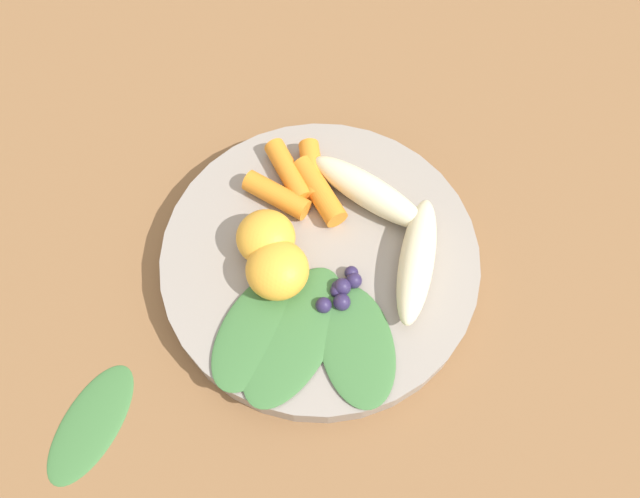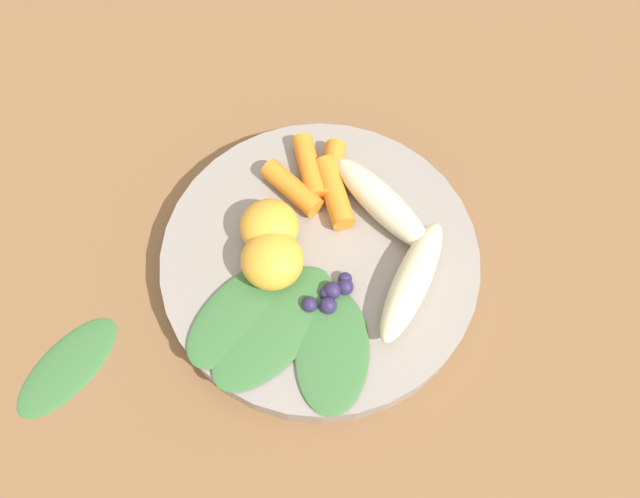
% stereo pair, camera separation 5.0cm
% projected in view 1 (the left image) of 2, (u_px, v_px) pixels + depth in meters
% --- Properties ---
extents(ground_plane, '(2.40, 2.40, 0.00)m').
position_uv_depth(ground_plane, '(320.00, 267.00, 0.54)').
color(ground_plane, brown).
extents(bowl, '(0.26, 0.26, 0.03)m').
position_uv_depth(bowl, '(320.00, 261.00, 0.52)').
color(bowl, gray).
rests_on(bowl, ground_plane).
extents(banana_peeled_left, '(0.08, 0.11, 0.03)m').
position_uv_depth(banana_peeled_left, '(369.00, 192.00, 0.52)').
color(banana_peeled_left, beige).
rests_on(banana_peeled_left, bowl).
extents(banana_peeled_right, '(0.11, 0.03, 0.03)m').
position_uv_depth(banana_peeled_right, '(416.00, 264.00, 0.49)').
color(banana_peeled_right, beige).
rests_on(banana_peeled_right, bowl).
extents(orange_segment_near, '(0.05, 0.05, 0.04)m').
position_uv_depth(orange_segment_near, '(277.00, 270.00, 0.49)').
color(orange_segment_near, '#F4A833').
rests_on(orange_segment_near, bowl).
extents(orange_segment_far, '(0.05, 0.05, 0.04)m').
position_uv_depth(orange_segment_far, '(266.00, 234.00, 0.50)').
color(orange_segment_far, '#F4A833').
rests_on(orange_segment_far, bowl).
extents(carrot_front, '(0.06, 0.05, 0.02)m').
position_uv_depth(carrot_front, '(319.00, 191.00, 0.53)').
color(carrot_front, orange).
rests_on(carrot_front, bowl).
extents(carrot_mid_left, '(0.06, 0.03, 0.02)m').
position_uv_depth(carrot_mid_left, '(312.00, 170.00, 0.54)').
color(carrot_mid_left, orange).
rests_on(carrot_mid_left, bowl).
extents(carrot_mid_right, '(0.06, 0.05, 0.02)m').
position_uv_depth(carrot_mid_right, '(288.00, 172.00, 0.54)').
color(carrot_mid_right, orange).
rests_on(carrot_mid_right, bowl).
extents(carrot_rear, '(0.04, 0.06, 0.02)m').
position_uv_depth(carrot_rear, '(277.00, 195.00, 0.53)').
color(carrot_rear, orange).
rests_on(carrot_rear, bowl).
extents(blueberry_pile, '(0.04, 0.03, 0.01)m').
position_uv_depth(blueberry_pile, '(341.00, 290.00, 0.49)').
color(blueberry_pile, '#2D234C').
rests_on(blueberry_pile, bowl).
extents(kale_leaf_left, '(0.12, 0.09, 0.00)m').
position_uv_depth(kale_leaf_left, '(258.00, 330.00, 0.48)').
color(kale_leaf_left, '#3D7038').
rests_on(kale_leaf_left, bowl).
extents(kale_leaf_right, '(0.14, 0.09, 0.00)m').
position_uv_depth(kale_leaf_right, '(294.00, 335.00, 0.48)').
color(kale_leaf_right, '#3D7038').
rests_on(kale_leaf_right, bowl).
extents(kale_leaf_rear, '(0.11, 0.09, 0.00)m').
position_uv_depth(kale_leaf_rear, '(357.00, 345.00, 0.48)').
color(kale_leaf_rear, '#3D7038').
rests_on(kale_leaf_rear, bowl).
extents(kale_leaf_stray, '(0.11, 0.07, 0.01)m').
position_uv_depth(kale_leaf_stray, '(90.00, 423.00, 0.48)').
color(kale_leaf_stray, '#3D7038').
rests_on(kale_leaf_stray, ground_plane).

